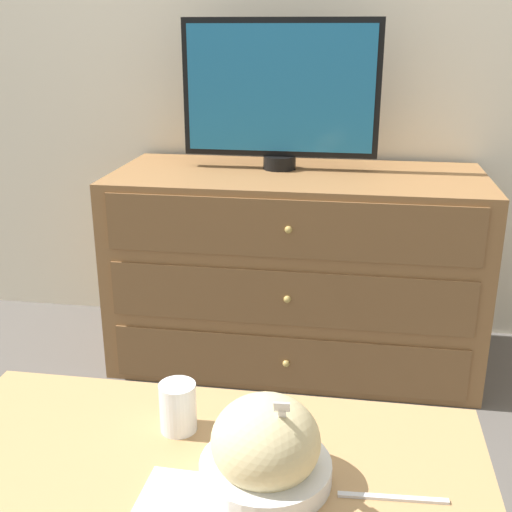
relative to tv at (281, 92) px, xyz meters
The scene contains 8 objects.
ground_plane 1.01m from the tv, 90.51° to the left, with size 12.00×12.00×0.00m, color #56514C.
dresser 0.63m from the tv, 43.49° to the right, with size 1.29×0.58×0.71m.
tv is the anchor object (origin of this frame).
coffee_table 1.48m from the tv, 88.59° to the right, with size 0.97×0.46×0.48m.
takeout_bowl 1.47m from the tv, 84.00° to the right, with size 0.22×0.22×0.19m.
drink_cup 1.36m from the tv, 91.33° to the right, with size 0.07×0.07×0.09m.
napkin 1.55m from the tv, 88.89° to the right, with size 0.15×0.15×0.00m.
knife 1.54m from the tv, 76.07° to the right, with size 0.17×0.02×0.01m.
Camera 1 is at (0.27, -2.50, 1.18)m, focal length 45.00 mm.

